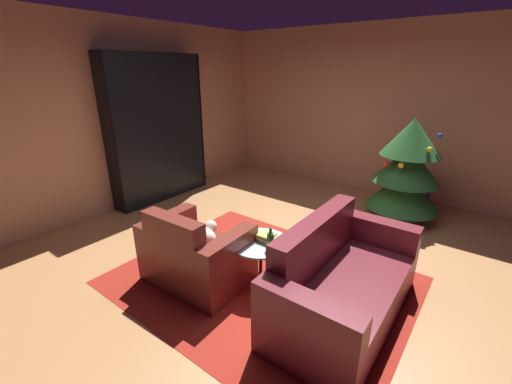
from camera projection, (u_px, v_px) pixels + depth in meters
name	position (u px, v px, depth m)	size (l,w,h in m)	color
ground_plane	(279.00, 258.00, 3.77)	(6.96, 6.96, 0.00)	#B17A4A
wall_back	(377.00, 112.00, 5.46)	(5.81, 0.06, 2.76)	tan
wall_left	(122.00, 117.00, 4.91)	(0.06, 5.92, 2.76)	tan
area_rug	(262.00, 280.00, 3.38)	(2.83, 2.24, 0.01)	maroon
bookshelf_unit	(163.00, 133.00, 5.29)	(0.32, 1.66, 2.28)	black
armchair_red	(195.00, 255.00, 3.29)	(1.03, 0.76, 0.81)	maroon
couch_red	(341.00, 283.00, 2.86)	(0.82, 1.67, 0.86)	maroon
coffee_table	(260.00, 247.00, 3.23)	(0.61, 0.61, 0.46)	black
book_stack_on_table	(267.00, 238.00, 3.21)	(0.21, 0.18, 0.08)	#407247
bottle_on_table	(270.00, 241.00, 3.05)	(0.07, 0.07, 0.22)	#1E602D
decorated_tree	(407.00, 169.00, 4.55)	(1.00, 1.00, 1.45)	brown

